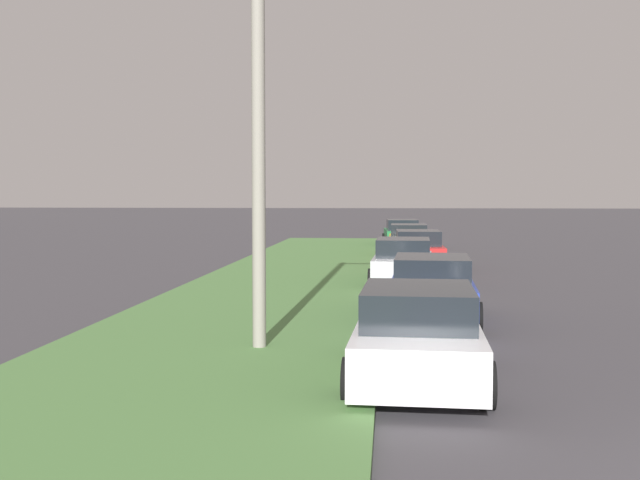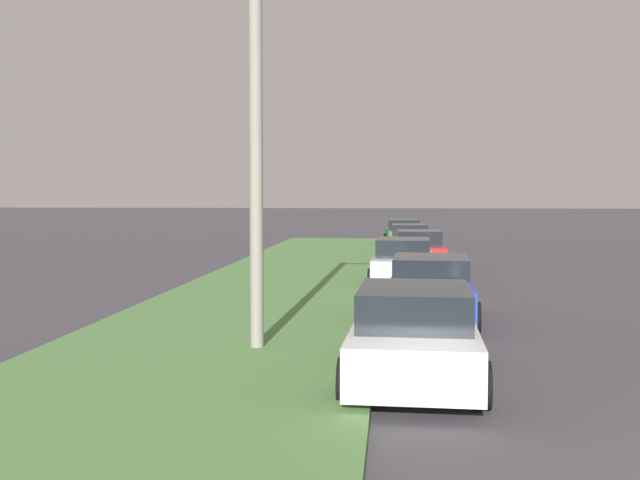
% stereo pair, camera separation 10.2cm
% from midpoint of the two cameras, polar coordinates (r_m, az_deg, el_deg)
% --- Properties ---
extents(grass_median, '(60.00, 6.00, 0.12)m').
position_cam_midpoint_polar(grass_median, '(17.42, -5.52, -5.73)').
color(grass_median, '#517F42').
rests_on(grass_median, ground).
extents(parked_car_white, '(4.36, 2.14, 1.47)m').
position_cam_midpoint_polar(parked_car_white, '(11.55, 7.11, -7.14)').
color(parked_car_white, silver).
rests_on(parked_car_white, ground).
extents(parked_car_blue, '(4.38, 2.17, 1.47)m').
position_cam_midpoint_polar(parked_car_blue, '(17.08, 8.23, -3.71)').
color(parked_car_blue, '#23389E').
rests_on(parked_car_blue, ground).
extents(parked_car_silver, '(4.36, 2.14, 1.47)m').
position_cam_midpoint_polar(parked_car_silver, '(23.77, 6.15, -1.68)').
color(parked_car_silver, '#B2B5BA').
rests_on(parked_car_silver, ground).
extents(parked_car_red, '(4.34, 2.10, 1.47)m').
position_cam_midpoint_polar(parked_car_red, '(29.15, 7.26, -0.75)').
color(parked_car_red, red).
rests_on(parked_car_red, ground).
extents(parked_car_yellow, '(4.32, 2.05, 1.47)m').
position_cam_midpoint_polar(parked_car_yellow, '(35.07, 6.59, -0.04)').
color(parked_car_yellow, gold).
rests_on(parked_car_yellow, ground).
extents(parked_car_green, '(4.38, 2.18, 1.47)m').
position_cam_midpoint_polar(parked_car_green, '(41.51, 6.10, 0.50)').
color(parked_car_green, '#1E6B38').
rests_on(parked_car_green, ground).
extents(streetlight, '(0.48, 2.88, 7.50)m').
position_cam_midpoint_polar(streetlight, '(13.48, -3.36, 10.07)').
color(streetlight, gray).
rests_on(streetlight, ground).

